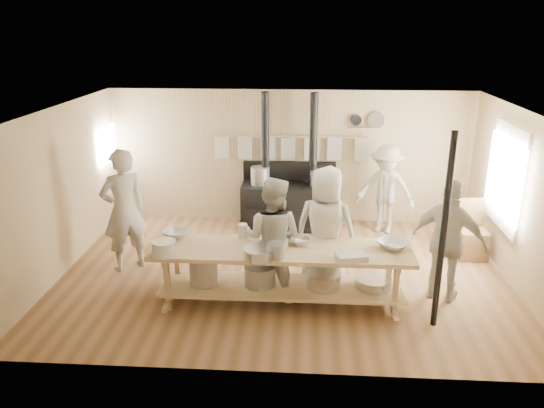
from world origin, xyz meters
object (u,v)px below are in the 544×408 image
at_px(prep_table, 280,270).
at_px(cook_center, 326,229).
at_px(roasting_pan, 351,257).
at_px(cook_left, 273,238).
at_px(cook_right, 448,242).
at_px(chair, 471,241).
at_px(stove, 288,201).
at_px(cook_by_window, 386,189).
at_px(cook_far_left, 124,210).

bearing_deg(prep_table, cook_center, 40.11).
xyz_separation_m(cook_center, roasting_pan, (0.31, -0.86, -0.04)).
bearing_deg(cook_center, cook_left, 37.33).
bearing_deg(roasting_pan, cook_right, 23.23).
bearing_deg(chair, cook_center, -156.36).
xyz_separation_m(stove, cook_center, (0.63, -2.48, 0.42)).
height_order(chair, roasting_pan, chair).
distance_m(cook_left, cook_center, 0.82).
xyz_separation_m(cook_left, cook_by_window, (1.95, 2.62, -0.06)).
height_order(stove, roasting_pan, stove).
relative_size(cook_center, roasting_pan, 4.85).
height_order(stove, cook_by_window, stove).
relative_size(cook_by_window, roasting_pan, 4.37).
height_order(cook_left, cook_by_window, cook_left).
height_order(cook_far_left, cook_left, cook_far_left).
bearing_deg(roasting_pan, chair, 43.59).
distance_m(stove, chair, 3.40).
bearing_deg(cook_far_left, cook_center, 133.03).
relative_size(stove, prep_table, 0.72).
xyz_separation_m(cook_right, roasting_pan, (-1.40, -0.60, -0.00)).
xyz_separation_m(cook_far_left, cook_by_window, (4.35, 1.87, -0.15)).
bearing_deg(chair, prep_table, -153.23).
bearing_deg(cook_by_window, prep_table, -101.88).
xyz_separation_m(cook_left, roasting_pan, (1.07, -0.56, -0.01)).
height_order(cook_left, chair, cook_left).
bearing_deg(roasting_pan, prep_table, 160.67).
relative_size(cook_right, cook_by_window, 1.06).
distance_m(cook_left, cook_right, 2.46).
distance_m(chair, roasting_pan, 3.12).
distance_m(stove, cook_by_window, 1.86).
relative_size(cook_by_window, chair, 1.71).
bearing_deg(chair, roasting_pan, -139.06).
xyz_separation_m(chair, roasting_pan, (-2.22, -2.11, 0.60)).
xyz_separation_m(cook_by_window, roasting_pan, (-0.88, -3.18, 0.05)).
bearing_deg(cook_far_left, stove, 179.93).
distance_m(stove, cook_far_left, 3.28).
bearing_deg(cook_by_window, cook_right, -57.97).
bearing_deg(roasting_pan, stove, 105.67).
height_order(prep_table, chair, chair).
relative_size(stove, cook_center, 1.39).
relative_size(cook_far_left, roasting_pan, 5.15).
height_order(cook_center, cook_right, cook_center).
bearing_deg(cook_right, roasting_pan, 51.80).
distance_m(cook_left, chair, 3.68).
distance_m(cook_far_left, cook_right, 4.92).
bearing_deg(cook_far_left, chair, 149.08).
bearing_deg(cook_center, stove, -60.35).
xyz_separation_m(cook_center, chair, (2.52, 1.25, -0.65)).
distance_m(cook_center, cook_right, 1.73).
distance_m(stove, prep_table, 3.02).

